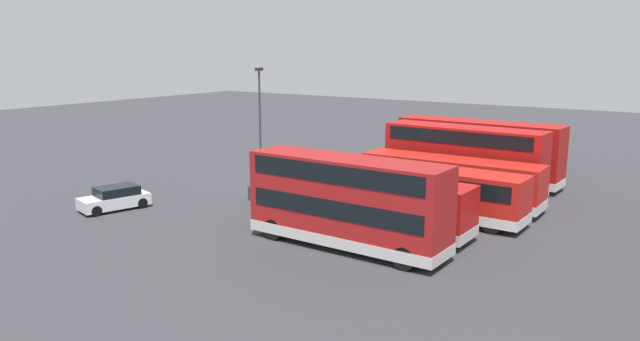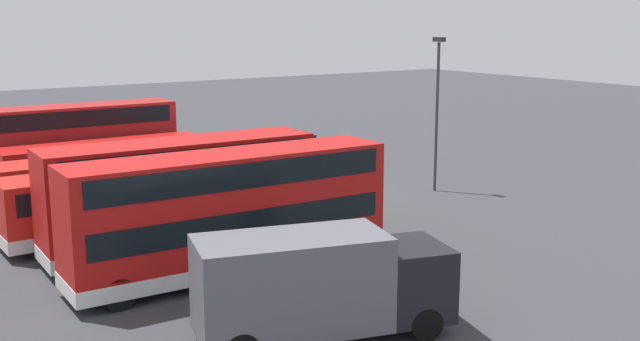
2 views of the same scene
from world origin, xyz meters
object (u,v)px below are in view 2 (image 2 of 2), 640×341
(bus_double_decker_sixth, at_px, (80,143))
(box_truck_blue, at_px, (319,283))
(bus_double_decker_second, at_px, (181,193))
(car_hatchback_silver, at_px, (299,143))
(bus_single_deck_fifth, at_px, (105,168))
(lamp_post_tall, at_px, (437,103))
(bus_double_decker_near_end, at_px, (230,210))
(waste_bin_yellow, at_px, (281,171))
(bus_single_deck_fourth, at_px, (116,183))
(bus_single_deck_third, at_px, (139,198))

(bus_double_decker_sixth, height_order, box_truck_blue, bus_double_decker_sixth)
(bus_double_decker_second, xyz_separation_m, car_hatchback_silver, (16.26, -15.95, -1.75))
(bus_single_deck_fifth, distance_m, lamp_post_tall, 17.77)
(bus_single_deck_fifth, bearing_deg, bus_double_decker_sixth, 2.88)
(bus_double_decker_near_end, distance_m, waste_bin_yellow, 16.89)
(bus_double_decker_second, bearing_deg, bus_single_deck_fourth, 2.35)
(bus_double_decker_near_end, distance_m, bus_double_decker_sixth, 17.96)
(bus_double_decker_sixth, height_order, car_hatchback_silver, bus_double_decker_sixth)
(box_truck_blue, bearing_deg, lamp_post_tall, -52.08)
(bus_single_deck_third, relative_size, waste_bin_yellow, 12.16)
(bus_double_decker_sixth, relative_size, box_truck_blue, 1.33)
(bus_single_deck_third, bearing_deg, bus_double_decker_second, -172.25)
(bus_single_deck_fifth, bearing_deg, bus_single_deck_third, 172.12)
(bus_double_decker_sixth, distance_m, car_hatchback_silver, 15.79)
(bus_double_decker_second, relative_size, waste_bin_yellow, 11.58)
(car_hatchback_silver, bearing_deg, lamp_post_tall, 179.80)
(bus_single_deck_fourth, bearing_deg, waste_bin_yellow, -75.30)
(bus_double_decker_second, bearing_deg, bus_double_decker_near_end, -175.05)
(bus_single_deck_third, xyz_separation_m, bus_single_deck_fifth, (7.39, -1.02, -0.00))
(bus_double_decker_near_end, relative_size, waste_bin_yellow, 12.68)
(bus_double_decker_near_end, height_order, bus_single_deck_third, bus_double_decker_near_end)
(car_hatchback_silver, xyz_separation_m, lamp_post_tall, (-13.81, 0.05, 4.11))
(box_truck_blue, bearing_deg, bus_single_deck_fourth, 0.40)
(bus_double_decker_second, height_order, bus_single_deck_fourth, bus_double_decker_second)
(lamp_post_tall, bearing_deg, bus_double_decker_sixth, 52.57)
(bus_double_decker_second, xyz_separation_m, box_truck_blue, (-10.06, 0.16, -0.74))
(bus_double_decker_second, bearing_deg, car_hatchback_silver, -44.44)
(box_truck_blue, relative_size, waste_bin_yellow, 8.31)
(bus_single_deck_third, xyz_separation_m, waste_bin_yellow, (6.23, -11.01, -1.15))
(bus_double_decker_second, xyz_separation_m, lamp_post_tall, (2.46, -15.90, 2.36))
(lamp_post_tall, bearing_deg, box_truck_blue, 127.92)
(car_hatchback_silver, distance_m, waste_bin_yellow, 8.53)
(bus_double_decker_near_end, relative_size, bus_double_decker_sixth, 1.15)
(waste_bin_yellow, bearing_deg, bus_single_deck_fourth, 104.70)
(waste_bin_yellow, bearing_deg, box_truck_blue, 151.52)
(bus_double_decker_sixth, bearing_deg, bus_double_decker_near_end, 179.80)
(bus_double_decker_near_end, height_order, bus_double_decker_sixth, same)
(bus_single_deck_fourth, bearing_deg, bus_single_deck_fifth, -11.79)
(bus_single_deck_third, distance_m, bus_single_deck_fourth, 3.40)
(bus_double_decker_near_end, distance_m, box_truck_blue, 6.50)
(waste_bin_yellow, bearing_deg, bus_double_decker_sixth, 65.37)
(bus_single_deck_fourth, bearing_deg, lamp_post_tall, -105.14)
(box_truck_blue, bearing_deg, bus_double_decker_sixth, -1.27)
(bus_double_decker_second, relative_size, bus_single_deck_fourth, 0.92)
(bus_double_decker_near_end, height_order, car_hatchback_silver, bus_double_decker_near_end)
(bus_single_deck_fifth, height_order, lamp_post_tall, lamp_post_tall)
(bus_double_decker_second, height_order, car_hatchback_silver, bus_double_decker_second)
(bus_single_deck_fifth, height_order, waste_bin_yellow, bus_single_deck_fifth)
(waste_bin_yellow, bearing_deg, bus_single_deck_third, 119.50)
(bus_single_deck_fourth, relative_size, waste_bin_yellow, 12.60)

